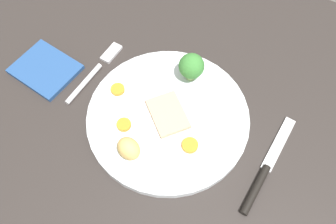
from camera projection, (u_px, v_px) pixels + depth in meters
The scene contains 11 objects.
dining_table at pixel (173, 130), 58.74cm from camera, with size 120.00×84.00×3.60cm, color #2B2623.
dinner_plate at pixel (168, 117), 57.18cm from camera, with size 27.04×27.04×1.40cm, color white.
meat_slice_main at pixel (168, 114), 56.20cm from camera, with size 7.35×5.31×0.80cm, color tan.
roast_potato_left at pixel (129, 149), 51.66cm from camera, with size 3.95×3.16×3.63cm, color #D8B260.
carrot_coin_front at pixel (118, 89), 58.66cm from camera, with size 2.40×2.40×0.62cm, color orange.
carrot_coin_back at pixel (190, 145), 53.55cm from camera, with size 2.62×2.62×0.65cm, color orange.
carrot_coin_side at pixel (124, 125), 55.31cm from camera, with size 2.37×2.37×0.66cm, color orange.
broccoli_floret at pixel (191, 66), 57.48cm from camera, with size 4.40×4.40×5.51cm.
fork at pixel (96, 70), 62.25cm from camera, with size 2.15×15.29×0.90cm.
knife at pixel (264, 172), 52.74cm from camera, with size 2.22×18.54×1.20cm.
folded_napkin at pixel (45, 69), 62.38cm from camera, with size 11.00×9.00×0.80cm, color navy.
Camera 1 is at (12.00, -23.03, 54.59)cm, focal length 36.54 mm.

